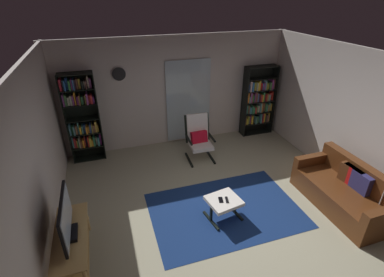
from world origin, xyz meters
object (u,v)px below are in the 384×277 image
Objects in this scene: ottoman at (224,203)px; wall_clock at (119,74)px; tv_stand at (73,244)px; tv_remote at (227,200)px; bookshelf_near_sofa at (258,101)px; lounge_armchair at (199,136)px; leather_sofa at (345,191)px; bookshelf_near_tv at (82,116)px; cell_phone at (221,200)px; television at (66,219)px.

wall_clock reaches higher than ottoman.
tv_remote is at bearing 3.34° from tv_stand.
bookshelf_near_sofa is 2.05m from lounge_armchair.
lounge_armchair reaches higher than tv_remote.
leather_sofa is 5.00m from wall_clock.
leather_sofa is 1.72× the size of lounge_armchair.
cell_phone is at bearing -52.58° from bookshelf_near_tv.
cell_phone is (-2.19, -2.75, -0.51)m from bookshelf_near_sofa.
bookshelf_near_sofa is 12.56× the size of tv_remote.
tv_stand is 0.64× the size of bookshelf_near_tv.
tv_remote is at bearing -51.68° from bookshelf_near_tv.
tv_remote is 3.53m from wall_clock.
television reaches higher than tv_remote.
tv_remote is (-2.13, 0.34, 0.09)m from leather_sofa.
cell_phone is at bearing 175.73° from tv_remote.
cell_phone reaches higher than ottoman.
bookshelf_near_tv is 2.57m from lounge_armchair.
tv_stand is 4.42× the size of wall_clock.
leather_sofa is at bearing -2.40° from television.
bookshelf_near_tv is at bearing 163.07° from lounge_armchair.
cell_phone is (-0.31, -2.01, -0.15)m from lounge_armchair.
ottoman is 2.05× the size of wall_clock.
leather_sofa is 2.26m from cell_phone.
ottoman is 4.25× the size of cell_phone.
leather_sofa is at bearing 3.91° from cell_phone.
tv_stand is 0.71× the size of bookshelf_near_sofa.
wall_clock reaches higher than tv_stand.
wall_clock reaches higher than tv_remote.
leather_sofa is (4.32, -3.11, -0.75)m from bookshelf_near_tv.
bookshelf_near_tv is 5.38m from leather_sofa.
wall_clock reaches higher than bookshelf_near_tv.
wall_clock is at bearing 149.61° from lounge_armchair.
ottoman is at bearing -127.75° from bookshelf_near_sofa.
leather_sofa reaches higher than cell_phone.
television is 0.51× the size of bookshelf_near_sofa.
tv_remote is at bearing -96.18° from lounge_armchair.
tv_stand is 3.40m from lounge_armchair.
tv_stand is 0.73× the size of leather_sofa.
bookshelf_near_tv is 3.56m from ottoman.
ottoman is (2.35, 0.17, -0.03)m from tv_stand.
ottoman is at bearing 4.20° from tv_stand.
television is 2.94m from bookshelf_near_tv.
leather_sofa is 3.06m from lounge_armchair.
bookshelf_near_sofa is at bearing 0.21° from bookshelf_near_tv.
tv_stand is at bearing -162.25° from cell_phone.
tv_remote is at bearing 3.71° from television.
television is 0.46× the size of bookshelf_near_tv.
leather_sofa is at bearing -9.86° from ottoman.
tv_stand reaches higher than ottoman.
leather_sofa is at bearing -89.30° from bookshelf_near_sofa.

